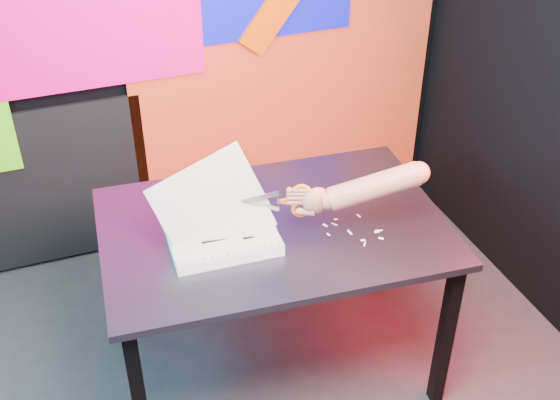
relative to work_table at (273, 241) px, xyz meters
name	(u,v)px	position (x,y,z in m)	size (l,w,h in m)	color
room	(256,151)	(-0.20, -0.43, 0.68)	(3.01, 3.01, 2.71)	black
backdrop	(170,74)	(-0.14, 1.03, 0.29)	(2.88, 0.05, 2.08)	red
work_table	(273,241)	(0.00, 0.00, 0.00)	(1.37, 0.97, 0.75)	black
printout_stack	(222,235)	(-0.21, -0.04, 0.11)	(0.45, 0.30, 0.36)	white
scissors	(296,201)	(0.06, -0.08, 0.23)	(0.25, 0.09, 0.14)	#AEB1B9
hand_forearm	(364,189)	(0.29, -0.16, 0.28)	(0.48, 0.20, 0.21)	#A0533E
paper_clippings	(354,230)	(0.27, -0.14, 0.08)	(0.21, 0.19, 0.00)	silver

